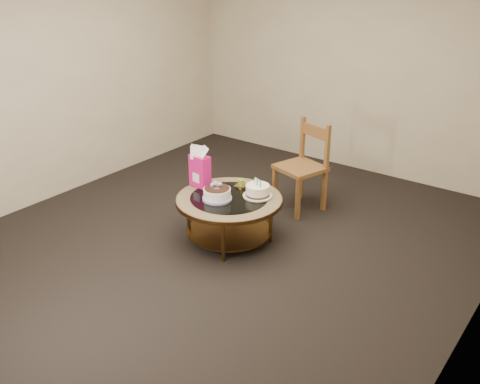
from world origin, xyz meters
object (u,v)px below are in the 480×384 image
Objects in this scene: decorated_cake at (217,194)px; gift_bag at (200,167)px; cream_cake at (258,191)px; coffee_table at (229,205)px; dining_chair at (303,166)px.

gift_bag is at bearing 156.11° from decorated_cake.
gift_bag is at bearing -147.56° from cream_cake.
coffee_table is 1.06× the size of dining_chair.
coffee_table is at bearing -119.31° from cream_cake.
gift_bag is (-0.39, 0.04, 0.28)m from coffee_table.
coffee_table is 0.30m from cream_cake.
decorated_cake is 0.29× the size of dining_chair.
coffee_table is 3.68× the size of decorated_cake.
decorated_cake is at bearing -113.28° from cream_cake.
decorated_cake is 1.18m from dining_chair.
cream_cake is 0.68× the size of gift_bag.
decorated_cake is 0.39m from gift_bag.
coffee_table is 1.07m from dining_chair.
dining_chair is at bearing 77.92° from decorated_cake.
coffee_table is 3.64× the size of cream_cake.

